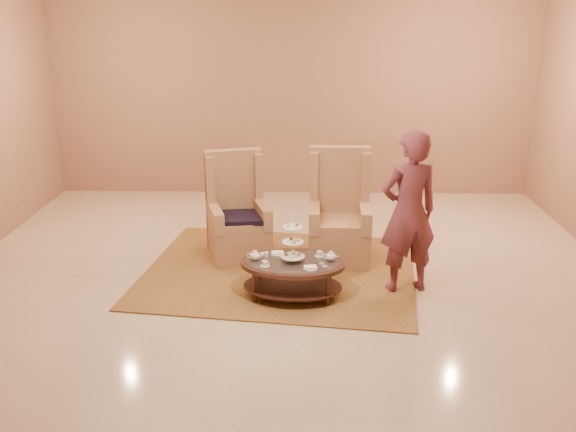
{
  "coord_description": "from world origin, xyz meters",
  "views": [
    {
      "loc": [
        0.18,
        -6.71,
        3.12
      ],
      "look_at": [
        0.01,
        0.2,
        0.82
      ],
      "focal_mm": 40.0,
      "sensor_mm": 36.0,
      "label": 1
    }
  ],
  "objects_px": {
    "tea_table": "(293,268)",
    "armchair_left": "(237,221)",
    "armchair_right": "(339,222)",
    "person": "(409,213)"
  },
  "relations": [
    {
      "from": "armchair_left",
      "to": "armchair_right",
      "type": "xyz_separation_m",
      "value": [
        1.3,
        -0.07,
        0.02
      ]
    },
    {
      "from": "tea_table",
      "to": "armchair_left",
      "type": "distance_m",
      "value": 1.47
    },
    {
      "from": "tea_table",
      "to": "armchair_left",
      "type": "height_order",
      "value": "armchair_left"
    },
    {
      "from": "tea_table",
      "to": "armchair_left",
      "type": "xyz_separation_m",
      "value": [
        -0.73,
        1.27,
        0.11
      ]
    },
    {
      "from": "armchair_left",
      "to": "armchair_right",
      "type": "bearing_deg",
      "value": -19.32
    },
    {
      "from": "armchair_left",
      "to": "tea_table",
      "type": "bearing_deg",
      "value": -76.32
    },
    {
      "from": "tea_table",
      "to": "person",
      "type": "bearing_deg",
      "value": 14.66
    },
    {
      "from": "tea_table",
      "to": "person",
      "type": "distance_m",
      "value": 1.42
    },
    {
      "from": "tea_table",
      "to": "armchair_right",
      "type": "distance_m",
      "value": 1.34
    },
    {
      "from": "tea_table",
      "to": "armchair_right",
      "type": "relative_size",
      "value": 0.86
    }
  ]
}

